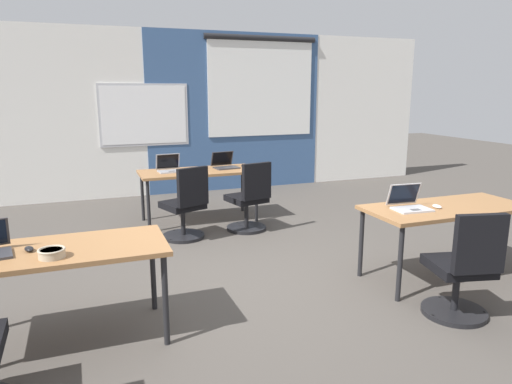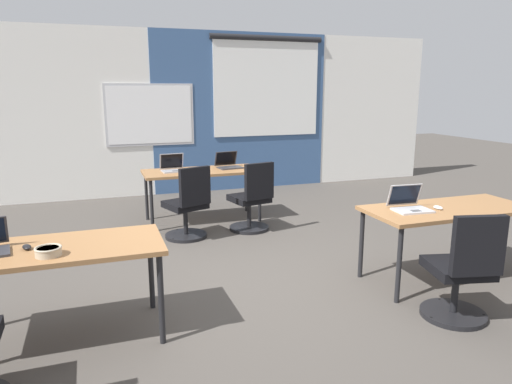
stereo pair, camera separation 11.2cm
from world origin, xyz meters
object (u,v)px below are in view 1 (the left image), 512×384
object	(u,v)px
mouse_far_left	(190,169)
desk_near_right	(446,212)
mouse_near_right_inner	(437,206)
chair_near_right_inner	(463,274)
chair_far_left	(186,209)
mouse_near_left_end	(29,249)
snack_bowl	(52,252)
laptop_far_right	(225,164)
laptop_far_left	(170,168)
chair_far_right	(249,203)
laptop_near_right_inner	(409,204)
desk_near_left	(51,257)
desk_far_center	(199,175)
mouse_far_right	(243,166)

from	to	relation	value
mouse_far_left	desk_near_right	bearing A→B (deg)	-56.93
mouse_near_right_inner	chair_near_right_inner	distance (m)	0.86
chair_far_left	mouse_near_left_end	distance (m)	2.58
mouse_near_right_inner	snack_bowl	distance (m)	3.34
desk_near_right	laptop_far_right	distance (m)	3.18
laptop_far_left	chair_far_right	distance (m)	1.22
chair_near_right_inner	chair_far_left	xyz separation A→B (m)	(-1.63, 2.79, 0.00)
mouse_near_left_end	chair_near_right_inner	bearing A→B (deg)	-13.24
chair_near_right_inner	mouse_near_right_inner	bearing A→B (deg)	-101.89
laptop_near_right_inner	mouse_near_left_end	xyz separation A→B (m)	(-3.22, -0.03, -0.03)
desk_near_right	mouse_far_left	bearing A→B (deg)	123.07
desk_near_left	desk_far_center	world-z (taller)	same
desk_far_center	laptop_near_right_inner	world-z (taller)	laptop_near_right_inner
desk_near_right	chair_far_left	world-z (taller)	chair_far_left
desk_far_center	mouse_far_right	bearing A→B (deg)	4.21
mouse_near_left_end	laptop_far_right	world-z (taller)	laptop_far_right
laptop_far_left	laptop_far_right	xyz separation A→B (m)	(0.79, 0.02, -0.00)
laptop_near_right_inner	chair_far_right	world-z (taller)	laptop_near_right_inner
desk_near_left	mouse_near_right_inner	size ratio (longest dim) A/B	15.07
laptop_far_left	laptop_far_right	size ratio (longest dim) A/B	0.96
laptop_far_left	laptop_far_right	bearing A→B (deg)	-3.70
desk_far_center	laptop_near_right_inner	size ratio (longest dim) A/B	4.56
desk_near_right	chair_far_right	size ratio (longest dim) A/B	1.74
chair_near_right_inner	laptop_far_left	world-z (taller)	laptop_far_left
mouse_far_left	mouse_near_left_end	size ratio (longest dim) A/B	1.00
laptop_near_right_inner	laptop_far_left	world-z (taller)	laptop_far_left
chair_far_left	mouse_near_left_end	bearing A→B (deg)	33.92
mouse_near_right_inner	chair_far_right	world-z (taller)	chair_far_right
desk_far_center	mouse_near_right_inner	distance (m)	3.25
desk_near_left	snack_bowl	xyz separation A→B (m)	(0.02, -0.18, 0.10)
mouse_near_right_inner	laptop_far_right	world-z (taller)	laptop_far_right
chair_near_right_inner	mouse_near_left_end	distance (m)	3.26
desk_near_left	mouse_far_left	distance (m)	3.30
mouse_near_right_inner	chair_near_right_inner	bearing A→B (deg)	-115.08
mouse_near_left_end	desk_far_center	bearing A→B (deg)	56.03
desk_far_center	mouse_near_left_end	world-z (taller)	mouse_near_left_end
desk_far_center	mouse_far_left	size ratio (longest dim) A/B	14.25
laptop_far_right	desk_near_right	bearing A→B (deg)	-72.31
mouse_far_left	mouse_near_left_end	bearing A→B (deg)	-121.86
chair_far_left	mouse_far_right	size ratio (longest dim) A/B	9.01
laptop_far_right	mouse_far_left	bearing A→B (deg)	174.68
mouse_near_right_inner	chair_far_left	bearing A→B (deg)	133.18
mouse_near_left_end	mouse_far_right	bearing A→B (deg)	48.11
desk_near_left	mouse_near_left_end	xyz separation A→B (m)	(-0.13, 0.01, 0.08)
desk_near_left	desk_far_center	bearing A→B (deg)	57.99
laptop_near_right_inner	laptop_far_left	distance (m)	3.30
laptop_far_left	chair_far_left	xyz separation A→B (m)	(0.03, -0.80, -0.39)
desk_near_right	laptop_near_right_inner	distance (m)	0.43
mouse_near_right_inner	desk_near_left	bearing A→B (deg)	179.50
snack_bowl	mouse_near_left_end	bearing A→B (deg)	129.13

